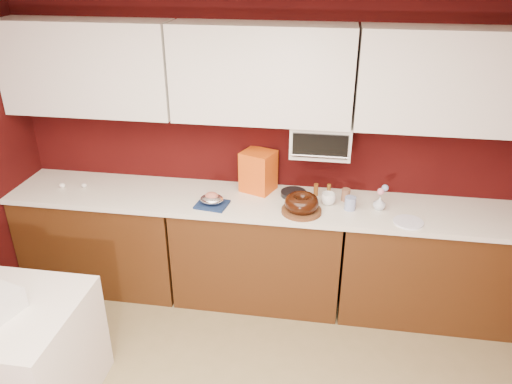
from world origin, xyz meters
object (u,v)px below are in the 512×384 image
object	(u,v)px
toaster_oven	(321,139)
coffee_mug	(328,198)
foil_ham_nest	(212,199)
flower_vase	(379,202)
blue_jar	(350,203)
pandoro_box	(258,171)
dining_table	(5,355)
bundt_cake	(302,203)

from	to	relation	value
toaster_oven	coffee_mug	xyz separation A→B (m)	(0.09, -0.14, -0.42)
toaster_oven	foil_ham_nest	size ratio (longest dim) A/B	2.52
coffee_mug	flower_vase	world-z (taller)	flower_vase
blue_jar	coffee_mug	bearing A→B (deg)	159.80
pandoro_box	foil_ham_nest	bearing A→B (deg)	-111.83
dining_table	foil_ham_nest	distance (m)	1.70
bundt_cake	pandoro_box	distance (m)	0.51
dining_table	flower_vase	size ratio (longest dim) A/B	8.84
blue_jar	flower_vase	xyz separation A→B (m)	(0.22, 0.04, 0.01)
pandoro_box	coffee_mug	xyz separation A→B (m)	(0.57, -0.17, -0.11)
dining_table	pandoro_box	world-z (taller)	pandoro_box
blue_jar	toaster_oven	bearing A→B (deg)	140.81
dining_table	coffee_mug	distance (m)	2.44
bundt_cake	pandoro_box	bearing A→B (deg)	138.33
blue_jar	flower_vase	distance (m)	0.22
flower_vase	dining_table	bearing A→B (deg)	-149.98
toaster_oven	flower_vase	size ratio (longest dim) A/B	3.98
toaster_oven	bundt_cake	xyz separation A→B (m)	(-0.11, -0.31, -0.39)
pandoro_box	blue_jar	xyz separation A→B (m)	(0.73, -0.23, -0.11)
dining_table	blue_jar	distance (m)	2.54
toaster_oven	dining_table	xyz separation A→B (m)	(-1.85, -1.50, -1.00)
toaster_oven	foil_ham_nest	bearing A→B (deg)	-158.69
bundt_cake	pandoro_box	xyz separation A→B (m)	(-0.38, 0.33, 0.08)
coffee_mug	blue_jar	world-z (taller)	coffee_mug
flower_vase	toaster_oven	bearing A→B (deg)	160.27
flower_vase	coffee_mug	bearing A→B (deg)	176.40
dining_table	pandoro_box	distance (m)	2.16
toaster_oven	foil_ham_nest	world-z (taller)	toaster_oven
pandoro_box	flower_vase	xyz separation A→B (m)	(0.95, -0.19, -0.11)
bundt_cake	pandoro_box	size ratio (longest dim) A/B	0.77
dining_table	blue_jar	size ratio (longest dim) A/B	9.91
dining_table	bundt_cake	size ratio (longest dim) A/B	3.93
foil_ham_nest	flower_vase	distance (m)	1.26
pandoro_box	toaster_oven	bearing A→B (deg)	18.21
foil_ham_nest	coffee_mug	size ratio (longest dim) A/B	1.64
dining_table	blue_jar	xyz separation A→B (m)	(2.10, 1.30, 0.58)
dining_table	coffee_mug	world-z (taller)	coffee_mug
toaster_oven	dining_table	bearing A→B (deg)	-140.87
pandoro_box	coffee_mug	distance (m)	0.60
coffee_mug	flower_vase	distance (m)	0.38
coffee_mug	dining_table	bearing A→B (deg)	-144.87
toaster_oven	blue_jar	world-z (taller)	toaster_oven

